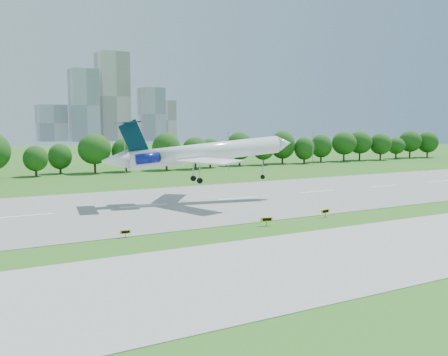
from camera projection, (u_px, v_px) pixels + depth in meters
ground at (207, 233)px, 68.16m from camera, size 600.00×600.00×0.00m
runway at (144, 206)px, 89.88m from camera, size 400.00×45.00×0.08m
taxiway at (284, 264)px, 52.51m from camera, size 400.00×23.00×0.08m
tree_line at (65, 153)px, 147.46m from camera, size 288.40×8.40×10.40m
light_poles at (63, 155)px, 137.54m from camera, size 175.90×0.25×12.19m
skyline at (109, 107)px, 452.77m from camera, size 127.00×52.00×80.00m
airliner at (197, 152)px, 94.40m from camera, size 37.79×27.12×11.96m
taxi_sign_left at (125, 232)px, 65.03m from camera, size 1.43×0.30×1.00m
taxi_sign_centre at (266, 220)px, 72.49m from camera, size 1.81×0.66×1.28m
taxi_sign_right at (325, 211)px, 79.33m from camera, size 1.84×0.55×1.29m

